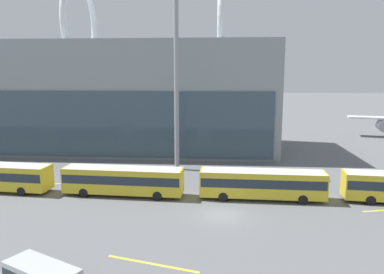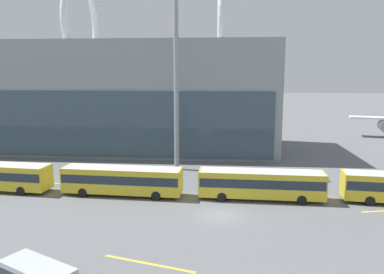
{
  "view_description": "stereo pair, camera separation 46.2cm",
  "coord_description": "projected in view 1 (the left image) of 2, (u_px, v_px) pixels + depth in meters",
  "views": [
    {
      "loc": [
        -0.24,
        -34.23,
        13.56
      ],
      "look_at": [
        -4.34,
        20.56,
        4.0
      ],
      "focal_mm": 35.0,
      "sensor_mm": 36.0,
      "label": 1
    },
    {
      "loc": [
        0.22,
        -34.2,
        13.56
      ],
      "look_at": [
        -4.34,
        20.56,
        4.0
      ],
      "focal_mm": 35.0,
      "sensor_mm": 36.0,
      "label": 2
    }
  ],
  "objects": [
    {
      "name": "shuttle_bus_3",
      "position": [
        262.0,
        182.0,
        40.19
      ],
      "size": [
        13.38,
        3.12,
        3.13
      ],
      "rotation": [
        0.0,
        0.0,
        -0.03
      ],
      "color": "gold",
      "rests_on": "ground_plane"
    },
    {
      "name": "lane_stripe_3",
      "position": [
        27.0,
        185.0,
        45.32
      ],
      "size": [
        10.03,
        3.26,
        0.01
      ],
      "primitive_type": "cube",
      "rotation": [
        0.0,
        0.0,
        0.29
      ],
      "color": "yellow",
      "rests_on": "ground_plane"
    },
    {
      "name": "shuttle_bus_2",
      "position": [
        123.0,
        179.0,
        41.45
      ],
      "size": [
        13.42,
        3.39,
        3.13
      ],
      "rotation": [
        0.0,
        0.0,
        -0.05
      ],
      "color": "gold",
      "rests_on": "ground_plane"
    },
    {
      "name": "airliner_at_gate_near",
      "position": [
        151.0,
        113.0,
        78.57
      ],
      "size": [
        35.74,
        37.32,
        15.23
      ],
      "rotation": [
        0.0,
        0.0,
        -1.67
      ],
      "color": "silver",
      "rests_on": "ground_plane"
    },
    {
      "name": "ground_plane",
      "position": [
        221.0,
        215.0,
        35.94
      ],
      "size": [
        440.0,
        440.0,
        0.0
      ],
      "primitive_type": "plane",
      "color": "slate"
    },
    {
      "name": "lane_stripe_0",
      "position": [
        152.0,
        264.0,
        26.79
      ],
      "size": [
        6.97,
        2.12,
        0.01
      ],
      "primitive_type": "cube",
      "rotation": [
        0.0,
        0.0,
        -0.26
      ],
      "color": "yellow",
      "rests_on": "ground_plane"
    },
    {
      "name": "floodlight_mast",
      "position": [
        176.0,
        56.0,
        50.26
      ],
      "size": [
        2.21,
        2.21,
        26.76
      ],
      "color": "gray",
      "rests_on": "ground_plane"
    }
  ]
}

